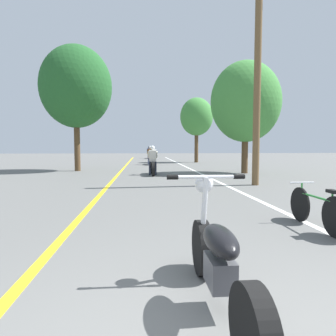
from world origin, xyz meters
name	(u,v)px	position (x,y,z in m)	size (l,w,h in m)	color
lane_stripe_center	(117,175)	(-1.70, 12.93, 0.00)	(0.14, 48.00, 0.01)	yellow
lane_stripe_edge	(202,174)	(2.40, 12.93, 0.00)	(0.14, 48.00, 0.01)	white
utility_pole	(257,79)	(3.46, 8.81, 3.67)	(1.10, 0.24, 7.16)	brown
roadside_tree_right_near	(246,102)	(4.68, 13.46, 3.60)	(3.52, 3.17, 5.64)	#513A23
roadside_tree_right_far	(197,117)	(4.12, 24.10, 3.88)	(2.81, 2.52, 5.53)	#513A23
roadside_tree_left	(76,87)	(-4.13, 15.66, 4.63)	(3.91, 3.52, 6.89)	#513A23
motorcycle_foreground	(218,260)	(0.12, 0.98, 0.42)	(0.77, 2.05, 1.08)	black
motorcycle_rider_lead	(153,164)	(-0.02, 12.95, 0.53)	(0.50, 2.05, 1.41)	black
motorcycle_rider_mid	(150,158)	(0.07, 21.14, 0.53)	(0.50, 2.03, 1.41)	black
motorcycle_rider_far	(149,154)	(0.23, 32.93, 0.53)	(0.50, 2.08, 1.39)	black
bicycle_parked	(316,208)	(2.33, 3.24, 0.34)	(0.44, 1.62, 0.73)	black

